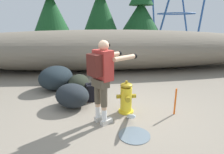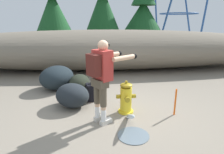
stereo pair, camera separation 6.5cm
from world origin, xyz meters
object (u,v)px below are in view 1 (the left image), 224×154
object	(u,v)px
spare_backpack	(91,92)
survey_stake	(175,102)
fire_hydrant	(126,98)
boulder_mid	(72,96)
boulder_large	(56,78)
utility_worker	(103,73)
boulder_small	(79,83)

from	to	relation	value
spare_backpack	survey_stake	distance (m)	2.09
fire_hydrant	boulder_mid	bearing A→B (deg)	161.32
spare_backpack	boulder_large	size ratio (longest dim) A/B	0.43
fire_hydrant	survey_stake	world-z (taller)	fire_hydrant
survey_stake	boulder_mid	bearing A→B (deg)	164.80
utility_worker	survey_stake	bearing A→B (deg)	-29.97
fire_hydrant	spare_backpack	size ratio (longest dim) A/B	1.58
utility_worker	boulder_large	size ratio (longest dim) A/B	1.50
survey_stake	spare_backpack	bearing A→B (deg)	152.67
boulder_mid	survey_stake	distance (m)	2.37
spare_backpack	survey_stake	bearing A→B (deg)	-41.25
fire_hydrant	utility_worker	xyz separation A→B (m)	(-0.53, -0.39, 0.70)
boulder_large	survey_stake	world-z (taller)	boulder_large
fire_hydrant	boulder_mid	distance (m)	1.30
boulder_mid	survey_stake	size ratio (longest dim) A/B	1.44
utility_worker	spare_backpack	size ratio (longest dim) A/B	3.52
boulder_small	boulder_large	bearing A→B (deg)	158.98
spare_backpack	boulder_small	world-z (taller)	boulder_small
spare_backpack	boulder_small	size ratio (longest dim) A/B	0.59
fire_hydrant	boulder_small	bearing A→B (deg)	128.08
utility_worker	boulder_mid	bearing A→B (deg)	94.72
boulder_large	boulder_mid	bearing A→B (deg)	-64.93
spare_backpack	boulder_large	bearing A→B (deg)	122.75
utility_worker	boulder_large	distance (m)	2.61
boulder_mid	boulder_small	bearing A→B (deg)	86.04
boulder_mid	boulder_small	size ratio (longest dim) A/B	1.08
boulder_small	spare_backpack	bearing A→B (deg)	-63.86
boulder_large	survey_stake	distance (m)	3.50
boulder_large	survey_stake	xyz separation A→B (m)	(2.91, -1.95, -0.05)
fire_hydrant	spare_backpack	world-z (taller)	fire_hydrant
boulder_mid	utility_worker	bearing A→B (deg)	-48.68
spare_backpack	survey_stake	world-z (taller)	survey_stake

